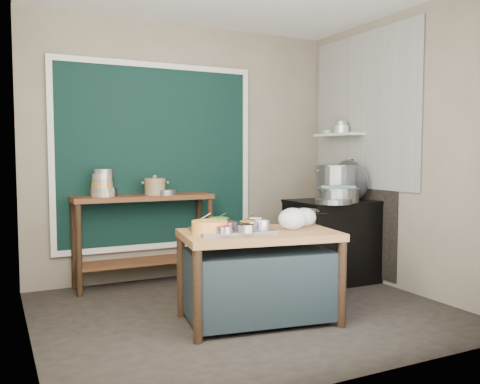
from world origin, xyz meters
name	(u,v)px	position (x,y,z in m)	size (l,w,h in m)	color
floor	(245,312)	(0.00, 0.00, -0.01)	(3.50, 3.00, 0.02)	#2C2621
back_wall	(185,152)	(0.00, 1.51, 1.40)	(3.50, 0.02, 2.80)	#7A6F5E
left_wall	(23,151)	(-1.76, 0.00, 1.40)	(0.02, 3.00, 2.80)	#7A6F5E
right_wall	(401,152)	(1.76, 0.00, 1.40)	(0.02, 3.00, 2.80)	#7A6F5E
curtain_panel	(156,157)	(-0.35, 1.47, 1.35)	(2.10, 0.02, 1.90)	black
curtain_frame	(156,157)	(-0.35, 1.46, 1.35)	(2.22, 0.03, 2.02)	beige
tile_panel	(364,111)	(1.74, 0.55, 1.85)	(0.02, 1.70, 1.70)	#B2B2AA
soot_patch	(357,214)	(1.74, 0.65, 0.70)	(0.01, 1.30, 1.30)	black
wall_shelf	(339,135)	(1.63, 0.85, 1.60)	(0.22, 0.70, 0.03)	beige
prep_table	(259,277)	(-0.03, -0.30, 0.38)	(1.25, 0.72, 0.75)	#9B6938
back_counter	(144,240)	(-0.55, 1.28, 0.47)	(1.45, 0.40, 0.95)	#563118
stove_block	(334,242)	(1.35, 0.55, 0.42)	(0.90, 0.68, 0.85)	black
stove_top	(334,202)	(1.35, 0.55, 0.86)	(0.92, 0.69, 0.03)	black
condiment_tray	(233,230)	(-0.24, -0.25, 0.76)	(0.62, 0.44, 0.03)	gray
condiment_bowls	(228,225)	(-0.28, -0.24, 0.81)	(0.65, 0.52, 0.07)	gray
yellow_basin	(210,228)	(-0.45, -0.28, 0.80)	(0.28, 0.28, 0.11)	gold
saucepan	(304,217)	(0.54, -0.09, 0.82)	(0.24, 0.24, 0.13)	gray
plastic_bag_a	(292,219)	(0.26, -0.34, 0.84)	(0.24, 0.21, 0.18)	white
plastic_bag_b	(304,217)	(0.46, -0.22, 0.83)	(0.21, 0.18, 0.16)	white
bowl_stack	(103,185)	(-0.96, 1.29, 1.07)	(0.25, 0.25, 0.28)	tan
utensil_cup	(110,192)	(-0.89, 1.28, 0.99)	(0.14, 0.14, 0.08)	gray
ceramic_crock	(155,188)	(-0.44, 1.25, 1.03)	(0.23, 0.23, 0.16)	olive
wide_bowl	(166,192)	(-0.32, 1.22, 0.98)	(0.23, 0.23, 0.06)	gray
stock_pot	(337,182)	(1.43, 0.62, 1.07)	(0.49, 0.49, 0.38)	gray
pot_lid	(350,180)	(1.56, 0.54, 1.10)	(0.45, 0.45, 0.02)	gray
steamer	(338,195)	(1.27, 0.37, 0.95)	(0.46, 0.46, 0.15)	gray
green_cloth	(338,187)	(1.27, 0.37, 1.04)	(0.28, 0.22, 0.02)	#569E8A
shallow_pan	(333,201)	(1.11, 0.24, 0.90)	(0.37, 0.37, 0.05)	gray
shelf_bowl_stack	(342,128)	(1.63, 0.80, 1.68)	(0.17, 0.17, 0.13)	silver
shelf_bowl_green	(328,132)	(1.63, 1.07, 1.64)	(0.13, 0.13, 0.05)	gray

